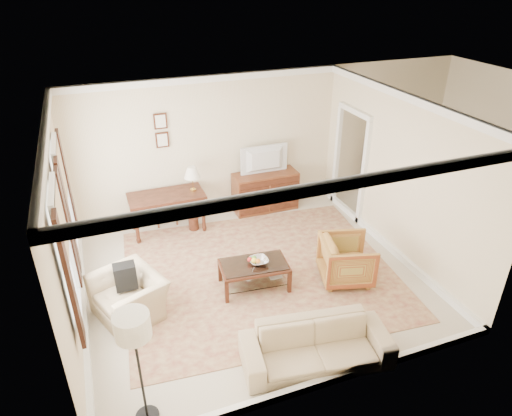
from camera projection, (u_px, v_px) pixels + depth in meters
room_shell at (250, 140)px, 6.63m from camera, size 5.51×5.01×2.91m
annex_bedroom at (425, 191)px, 9.98m from camera, size 3.00×2.70×2.90m
window_front at (66, 254)px, 5.66m from camera, size 0.12×1.56×1.80m
window_rear at (65, 199)px, 6.97m from camera, size 0.12×1.56×1.80m
doorway at (350, 165)px, 9.37m from camera, size 0.10×1.12×2.25m
rug at (260, 272)px, 7.91m from camera, size 4.82×4.24×0.01m
writing_desk at (167, 200)px, 8.85m from camera, size 1.45×0.73×0.79m
desk_chair at (164, 199)px, 9.21m from camera, size 0.53×0.53×1.05m
desk_lamp at (192, 179)px, 8.84m from camera, size 0.32×0.32×0.50m
framed_prints at (161, 130)px, 8.64m from camera, size 0.25×0.04×0.68m
sideboard at (265, 191)px, 9.77m from camera, size 1.36×0.52×0.84m
tv at (266, 152)px, 9.33m from camera, size 0.97×0.56×0.13m
coffee_table at (254, 269)px, 7.40m from camera, size 1.15×0.75×0.46m
fruit_bowl at (259, 260)px, 7.34m from camera, size 0.42×0.42×0.10m
book_a at (242, 277)px, 7.49m from camera, size 0.27×0.15×0.38m
book_b at (268, 275)px, 7.57m from camera, size 0.28×0.06×0.38m
striped_armchair at (347, 258)px, 7.56m from camera, size 0.96×1.00×0.85m
club_armchair at (128, 290)px, 6.78m from camera, size 1.00×1.19×0.89m
backpack at (125, 274)px, 6.73m from camera, size 0.25×0.34×0.40m
sofa at (317, 340)px, 5.96m from camera, size 2.03×0.87×0.77m
floor_lamp at (134, 334)px, 4.77m from camera, size 0.39×0.39×1.57m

